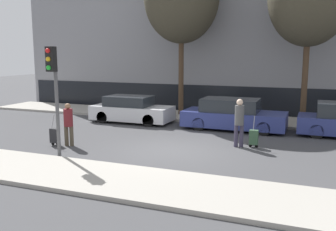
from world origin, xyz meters
TOP-DOWN VIEW (x-y plane):
  - ground_plane at (0.00, 0.00)m, footprint 80.00×80.00m
  - sidewalk_near at (0.00, -3.75)m, footprint 28.00×2.50m
  - sidewalk_far at (0.00, 7.00)m, footprint 28.00×3.00m
  - building_facade at (0.00, 10.69)m, footprint 28.00×3.04m
  - parked_car_0 at (-3.92, 4.50)m, footprint 4.12×1.71m
  - parked_car_1 at (1.28, 4.58)m, footprint 4.66×1.85m
  - pedestrian_left at (-3.86, -0.80)m, footprint 0.34×0.34m
  - trolley_left at (-4.38, -0.97)m, footprint 0.34×0.29m
  - pedestrian_right at (2.17, 1.38)m, footprint 0.34×0.34m
  - trolley_right at (2.70, 1.51)m, footprint 0.34×0.29m
  - traffic_light at (-3.20, -2.36)m, footprint 0.28×0.47m

SIDE VIEW (x-z plane):
  - ground_plane at x=0.00m, z-range 0.00..0.00m
  - sidewalk_near at x=0.00m, z-range 0.00..0.12m
  - sidewalk_far at x=0.00m, z-range 0.00..0.12m
  - trolley_right at x=2.70m, z-range -0.21..0.99m
  - trolley_left at x=-4.38m, z-range -0.21..0.99m
  - parked_car_0 at x=-3.92m, z-range -0.04..1.30m
  - parked_car_1 at x=1.28m, z-range -0.05..1.38m
  - pedestrian_left at x=-3.86m, z-range 0.11..1.74m
  - pedestrian_right at x=2.17m, z-range 0.13..1.95m
  - traffic_light at x=-3.20m, z-range 0.79..4.48m
  - building_facade at x=0.00m, z-range -0.01..10.89m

